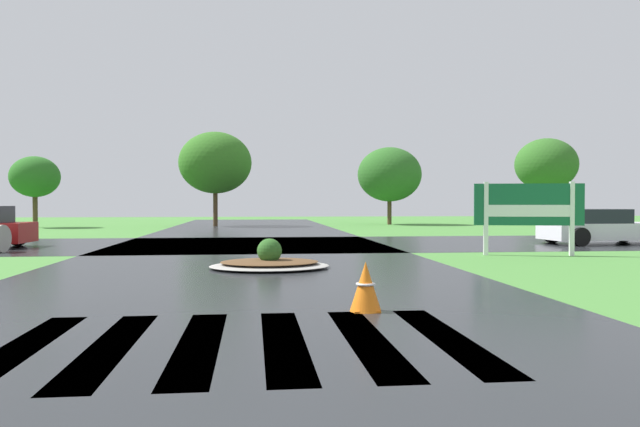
# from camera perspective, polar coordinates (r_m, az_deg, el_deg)

# --- Properties ---
(asphalt_roadway) EXTENTS (9.43, 80.00, 0.01)m
(asphalt_roadway) POSITION_cam_1_polar(r_m,az_deg,el_deg) (12.21, -6.85, -5.97)
(asphalt_roadway) COLOR #232628
(asphalt_roadway) RESTS_ON ground
(asphalt_cross_road) EXTENTS (90.00, 8.49, 0.01)m
(asphalt_cross_road) POSITION_cam_1_polar(r_m,az_deg,el_deg) (21.76, -6.60, -2.87)
(asphalt_cross_road) COLOR #232628
(asphalt_cross_road) RESTS_ON ground
(crosswalk_stripes) EXTENTS (4.95, 3.36, 0.01)m
(crosswalk_stripes) POSITION_cam_1_polar(r_m,az_deg,el_deg) (6.69, -7.33, -11.88)
(crosswalk_stripes) COLOR white
(crosswalk_stripes) RESTS_ON ground
(estate_billboard) EXTENTS (2.95, 0.72, 2.07)m
(estate_billboard) POSITION_cam_1_polar(r_m,az_deg,el_deg) (18.07, 18.94, 0.53)
(estate_billboard) COLOR white
(estate_billboard) RESTS_ON ground
(median_island) EXTENTS (2.70, 2.18, 0.68)m
(median_island) POSITION_cam_1_polar(r_m,az_deg,el_deg) (13.84, -4.75, -4.59)
(median_island) COLOR #9E9B93
(median_island) RESTS_ON ground
(car_dark_suv) EXTENTS (4.27, 2.18, 1.25)m
(car_dark_suv) POSITION_cam_1_polar(r_m,az_deg,el_deg) (23.87, 24.78, -1.21)
(car_dark_suv) COLOR silver
(car_dark_suv) RESTS_ON ground
(traffic_cone) EXTENTS (0.44, 0.44, 0.68)m
(traffic_cone) POSITION_cam_1_polar(r_m,az_deg,el_deg) (8.44, 4.28, -6.88)
(traffic_cone) COLOR orange
(traffic_cone) RESTS_ON ground
(background_treeline) EXTENTS (36.16, 6.03, 5.85)m
(background_treeline) POSITION_cam_1_polar(r_m,az_deg,el_deg) (39.62, 2.86, 4.28)
(background_treeline) COLOR #4C3823
(background_treeline) RESTS_ON ground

